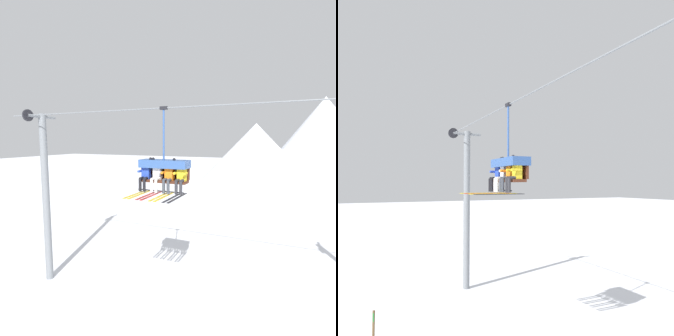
% 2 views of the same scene
% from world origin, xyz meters
% --- Properties ---
extents(ground_plane, '(200.00, 200.00, 0.00)m').
position_xyz_m(ground_plane, '(0.00, 0.00, 0.00)').
color(ground_plane, white).
extents(mountain_peak_west, '(19.48, 19.48, 10.41)m').
position_xyz_m(mountain_peak_west, '(-1.10, 40.35, 5.20)').
color(mountain_peak_west, white).
rests_on(mountain_peak_west, ground_plane).
extents(mountain_peak_central, '(22.68, 22.68, 15.20)m').
position_xyz_m(mountain_peak_central, '(10.18, 45.55, 7.60)').
color(mountain_peak_central, white).
rests_on(mountain_peak_central, ground_plane).
extents(lift_tower_near, '(0.36, 1.88, 8.85)m').
position_xyz_m(lift_tower_near, '(-7.78, -0.02, 4.59)').
color(lift_tower_near, slate).
rests_on(lift_tower_near, ground_plane).
extents(lift_cable, '(19.50, 0.05, 0.05)m').
position_xyz_m(lift_cable, '(0.97, -0.80, 8.57)').
color(lift_cable, slate).
extents(chairlift_chair, '(1.89, 0.74, 3.12)m').
position_xyz_m(chairlift_chair, '(-0.67, -0.73, 6.38)').
color(chairlift_chair, '#512819').
extents(skier_blue, '(0.48, 1.70, 1.34)m').
position_xyz_m(skier_blue, '(-1.40, -0.94, 6.09)').
color(skier_blue, '#2847B7').
extents(skier_white, '(0.48, 1.70, 1.34)m').
position_xyz_m(skier_white, '(-0.92, -0.94, 6.09)').
color(skier_white, silver).
extents(skier_orange, '(0.48, 1.70, 1.34)m').
position_xyz_m(skier_orange, '(-0.42, -0.94, 6.09)').
color(skier_orange, orange).
extents(skier_yellow, '(0.46, 1.70, 1.23)m').
position_xyz_m(skier_yellow, '(0.07, -0.95, 6.07)').
color(skier_yellow, yellow).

